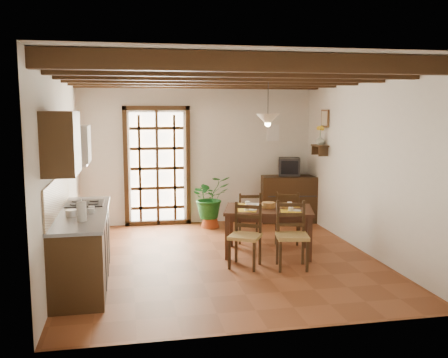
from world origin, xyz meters
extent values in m
plane|color=brown|center=(0.00, 0.00, 0.00)|extent=(5.00, 5.00, 0.00)
cube|color=silver|center=(0.00, 2.50, 1.40)|extent=(4.50, 0.02, 2.80)
cube|color=silver|center=(0.00, -2.50, 1.40)|extent=(4.50, 0.02, 2.80)
cube|color=silver|center=(-2.25, 0.00, 1.40)|extent=(0.02, 5.00, 2.80)
cube|color=silver|center=(2.25, 0.00, 1.40)|extent=(0.02, 5.00, 2.80)
cube|color=white|center=(0.00, 0.00, 2.80)|extent=(4.50, 5.00, 0.02)
cube|color=black|center=(0.00, -2.10, 2.69)|extent=(4.50, 0.14, 0.20)
cube|color=black|center=(0.00, -1.26, 2.69)|extent=(4.50, 0.14, 0.20)
cube|color=black|center=(0.00, -0.42, 2.69)|extent=(4.50, 0.14, 0.20)
cube|color=black|center=(0.00, 0.42, 2.69)|extent=(4.50, 0.14, 0.20)
cube|color=black|center=(0.00, 1.26, 2.69)|extent=(4.50, 0.14, 0.20)
cube|color=black|center=(0.00, 2.10, 2.69)|extent=(4.50, 0.14, 0.20)
cube|color=white|center=(-0.80, 2.49, 1.10)|extent=(1.01, 0.02, 2.11)
cube|color=black|center=(-0.80, 2.44, 2.24)|extent=(1.26, 0.10, 0.08)
cube|color=black|center=(-1.39, 2.44, 1.10)|extent=(0.08, 0.10, 2.28)
cube|color=black|center=(-0.21, 2.44, 1.10)|extent=(0.08, 0.10, 2.28)
cube|color=black|center=(-0.80, 2.42, 1.10)|extent=(1.01, 0.03, 2.02)
cube|color=black|center=(-1.95, -0.60, 0.44)|extent=(0.60, 2.20, 0.88)
cube|color=slate|center=(-1.95, -0.60, 0.90)|extent=(0.64, 2.25, 0.04)
cube|color=tan|center=(-2.23, -0.60, 1.13)|extent=(0.02, 2.20, 0.50)
cube|color=black|center=(-2.08, -1.30, 1.85)|extent=(0.35, 0.80, 0.70)
cube|color=white|center=(-2.05, -0.05, 1.75)|extent=(0.38, 0.60, 0.50)
cube|color=silver|center=(-2.05, -0.05, 1.48)|extent=(0.32, 0.55, 0.04)
cube|color=black|center=(-1.95, -0.05, 0.93)|extent=(0.50, 0.55, 0.02)
cylinder|color=white|center=(-1.90, -1.15, 1.03)|extent=(0.11, 0.11, 0.24)
cylinder|color=silver|center=(-2.05, -0.85, 0.95)|extent=(0.14, 0.14, 0.10)
cube|color=#3C2013|center=(0.75, 0.14, 0.69)|extent=(1.50, 1.18, 0.05)
cube|color=#3C2013|center=(0.75, 0.14, 0.62)|extent=(1.35, 1.06, 0.09)
cube|color=#3C2013|center=(1.43, 0.33, 0.33)|extent=(0.08, 0.08, 0.67)
cube|color=#3C2013|center=(0.27, 0.66, 0.33)|extent=(0.08, 0.08, 0.67)
cube|color=#3C2013|center=(1.22, -0.38, 0.33)|extent=(0.08, 0.08, 0.67)
cube|color=#3C2013|center=(0.06, -0.04, 0.33)|extent=(0.08, 0.08, 0.67)
cube|color=tan|center=(0.24, -0.43, 0.44)|extent=(0.55, 0.55, 0.05)
cube|color=black|center=(0.32, -0.28, 0.67)|extent=(0.38, 0.23, 0.45)
cube|color=black|center=(0.24, -0.43, 0.22)|extent=(0.53, 0.52, 0.44)
cube|color=tan|center=(0.87, -0.61, 0.46)|extent=(0.50, 0.48, 0.05)
cube|color=black|center=(0.90, -0.44, 0.70)|extent=(0.43, 0.11, 0.47)
cube|color=black|center=(0.87, -0.61, 0.23)|extent=(0.47, 0.46, 0.46)
cube|color=tan|center=(0.62, 0.90, 0.42)|extent=(0.43, 0.41, 0.05)
cube|color=black|center=(0.60, 0.74, 0.64)|extent=(0.40, 0.07, 0.43)
cube|color=black|center=(0.62, 0.90, 0.21)|extent=(0.40, 0.39, 0.42)
cube|color=tan|center=(1.25, 0.71, 0.43)|extent=(0.53, 0.52, 0.05)
cube|color=black|center=(1.18, 0.56, 0.66)|extent=(0.38, 0.20, 0.44)
cube|color=black|center=(1.25, 0.71, 0.22)|extent=(0.50, 0.49, 0.43)
cube|color=yellow|center=(0.42, -0.06, 0.68)|extent=(0.30, 0.23, 0.01)
cube|color=yellow|center=(1.07, -0.06, 0.68)|extent=(0.30, 0.23, 0.01)
cube|color=yellow|center=(0.42, 0.35, 0.68)|extent=(0.30, 0.23, 0.01)
cube|color=yellow|center=(1.07, 0.35, 0.68)|extent=(0.30, 0.23, 0.01)
cylinder|color=olive|center=(0.75, 0.14, 0.72)|extent=(0.21, 0.21, 0.08)
imported|color=white|center=(0.53, 0.25, 0.74)|extent=(0.24, 0.24, 0.05)
cube|color=black|center=(1.76, 2.23, 0.46)|extent=(1.13, 0.64, 0.91)
cube|color=black|center=(1.76, 2.23, 1.10)|extent=(0.49, 0.46, 0.35)
cube|color=black|center=(1.76, 2.04, 1.10)|extent=(0.32, 0.11, 0.26)
cube|color=white|center=(1.50, 2.48, 1.75)|extent=(0.25, 0.03, 0.32)
cone|color=#923615|center=(0.15, 2.03, 0.11)|extent=(0.35, 0.35, 0.21)
imported|color=#144C19|center=(0.15, 2.03, 0.57)|extent=(2.26, 2.08, 2.10)
cube|color=black|center=(2.14, 1.60, 1.55)|extent=(0.20, 0.42, 0.03)
cube|color=black|center=(2.14, 1.43, 1.46)|extent=(0.18, 0.03, 0.18)
cube|color=black|center=(2.14, 1.77, 1.46)|extent=(0.18, 0.03, 0.18)
imported|color=#B2BFB2|center=(2.14, 1.60, 1.65)|extent=(0.15, 0.15, 0.15)
sphere|color=yellow|center=(2.14, 1.60, 1.86)|extent=(0.14, 0.14, 0.14)
cylinder|color=#144C19|center=(2.14, 1.60, 1.71)|extent=(0.01, 0.01, 0.28)
cube|color=brown|center=(2.23, 1.60, 2.05)|extent=(0.03, 0.32, 0.32)
cube|color=#C3B292|center=(2.21, 1.60, 2.05)|extent=(0.01, 0.26, 0.26)
cylinder|color=black|center=(0.75, 0.24, 2.45)|extent=(0.01, 0.01, 0.70)
cone|color=beige|center=(0.75, 0.24, 2.08)|extent=(0.36, 0.36, 0.14)
sphere|color=#FFD88C|center=(0.75, 0.24, 2.00)|extent=(0.09, 0.09, 0.09)
camera|label=1|loc=(-1.36, -7.08, 2.22)|focal=40.00mm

